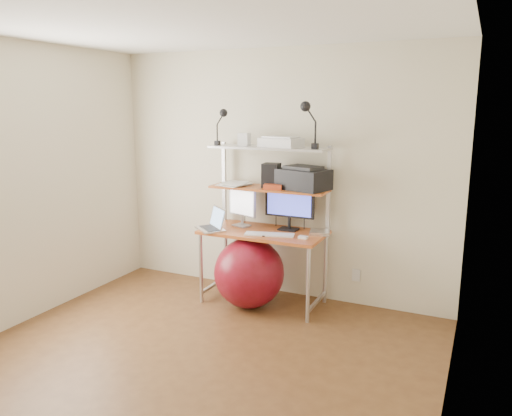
% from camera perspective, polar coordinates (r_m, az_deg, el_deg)
% --- Properties ---
extents(room, '(3.60, 3.60, 3.60)m').
position_cam_1_polar(room, '(3.53, -8.76, 0.18)').
color(room, brown).
rests_on(room, ground).
extents(computer_desk, '(1.20, 0.60, 1.57)m').
position_cam_1_polar(computer_desk, '(4.88, 1.15, -0.01)').
color(computer_desk, '#BE5725').
rests_on(computer_desk, ground).
extents(desktop, '(1.20, 0.60, 0.00)m').
position_cam_1_polar(desktop, '(4.87, 0.84, -2.62)').
color(desktop, '#BE5725').
rests_on(desktop, computer_desk).
extents(mid_shelf, '(1.18, 0.34, 0.00)m').
position_cam_1_polar(mid_shelf, '(4.91, 1.48, 2.37)').
color(mid_shelf, '#BE5725').
rests_on(mid_shelf, computer_desk).
extents(top_shelf, '(1.18, 0.34, 0.00)m').
position_cam_1_polar(top_shelf, '(4.86, 1.50, 7.04)').
color(top_shelf, '#BABABF').
rests_on(top_shelf, computer_desk).
extents(floor, '(3.60, 3.60, 0.00)m').
position_cam_1_polar(floor, '(3.97, -8.18, -17.79)').
color(floor, brown).
rests_on(floor, ground).
extents(wall_outlet, '(0.08, 0.01, 0.12)m').
position_cam_1_polar(wall_outlet, '(5.05, 11.37, -7.54)').
color(wall_outlet, silver).
rests_on(wall_outlet, room).
extents(monitor_silver, '(0.35, 0.18, 0.41)m').
position_cam_1_polar(monitor_silver, '(5.03, -1.60, 0.33)').
color(monitor_silver, '#B4B5B9').
rests_on(monitor_silver, desktop).
extents(monitor_black, '(0.51, 0.14, 0.50)m').
position_cam_1_polar(monitor_black, '(4.88, 3.85, 0.41)').
color(monitor_black, black).
rests_on(monitor_black, desktop).
extents(laptop, '(0.40, 0.39, 0.27)m').
position_cam_1_polar(laptop, '(4.94, -4.87, -1.91)').
color(laptop, silver).
rests_on(laptop, desktop).
extents(keyboard, '(0.48, 0.25, 0.01)m').
position_cam_1_polar(keyboard, '(4.72, 1.54, -3.03)').
color(keyboard, silver).
rests_on(keyboard, desktop).
extents(mouse, '(0.09, 0.06, 0.02)m').
position_cam_1_polar(mouse, '(4.61, 5.41, -3.35)').
color(mouse, silver).
rests_on(mouse, desktop).
extents(mac_mini, '(0.22, 0.22, 0.04)m').
position_cam_1_polar(mac_mini, '(4.78, 7.31, -2.78)').
color(mac_mini, silver).
rests_on(mac_mini, desktop).
extents(phone, '(0.10, 0.15, 0.01)m').
position_cam_1_polar(phone, '(4.72, 1.05, -3.03)').
color(phone, black).
rests_on(phone, desktop).
extents(printer, '(0.55, 0.45, 0.23)m').
position_cam_1_polar(printer, '(4.80, 5.40, 3.39)').
color(printer, black).
rests_on(printer, mid_shelf).
extents(nas_cube, '(0.18, 0.18, 0.24)m').
position_cam_1_polar(nas_cube, '(4.90, 1.76, 3.75)').
color(nas_cube, black).
rests_on(nas_cube, mid_shelf).
extents(red_box, '(0.20, 0.15, 0.05)m').
position_cam_1_polar(red_box, '(4.80, 1.98, 2.46)').
color(red_box, '#B83E1D').
rests_on(red_box, mid_shelf).
extents(scanner, '(0.42, 0.32, 0.10)m').
position_cam_1_polar(scanner, '(4.80, 2.87, 7.55)').
color(scanner, silver).
rests_on(scanner, top_shelf).
extents(box_white, '(0.11, 0.09, 0.12)m').
position_cam_1_polar(box_white, '(4.97, -1.36, 7.86)').
color(box_white, silver).
rests_on(box_white, top_shelf).
extents(box_grey, '(0.12, 0.12, 0.09)m').
position_cam_1_polar(box_grey, '(5.00, -1.41, 7.71)').
color(box_grey, '#2A2A2C').
rests_on(box_grey, top_shelf).
extents(clip_lamp_left, '(0.14, 0.08, 0.36)m').
position_cam_1_polar(clip_lamp_left, '(4.99, -3.89, 10.13)').
color(clip_lamp_left, black).
rests_on(clip_lamp_left, top_shelf).
extents(clip_lamp_right, '(0.17, 0.10, 0.43)m').
position_cam_1_polar(clip_lamp_right, '(4.62, 5.90, 10.62)').
color(clip_lamp_right, black).
rests_on(clip_lamp_right, top_shelf).
extents(exercise_ball, '(0.69, 0.69, 0.69)m').
position_cam_1_polar(exercise_ball, '(4.89, -0.79, -7.42)').
color(exercise_ball, maroon).
rests_on(exercise_ball, floor).
extents(paper_stack, '(0.38, 0.41, 0.02)m').
position_cam_1_polar(paper_stack, '(5.06, -2.47, 2.80)').
color(paper_stack, white).
rests_on(paper_stack, mid_shelf).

